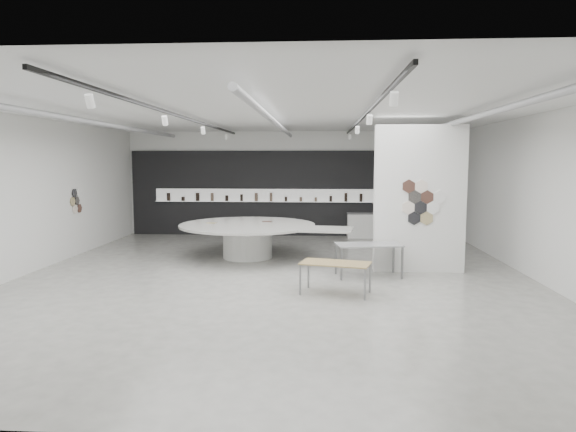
# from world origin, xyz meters

# --- Properties ---
(room) EXTENTS (12.02, 14.02, 3.82)m
(room) POSITION_xyz_m (-0.09, -0.00, 2.07)
(room) COLOR #A4A39B
(room) RESTS_ON ground
(back_wall_display) EXTENTS (11.80, 0.27, 3.10)m
(back_wall_display) POSITION_xyz_m (-0.08, 6.93, 1.54)
(back_wall_display) COLOR black
(back_wall_display) RESTS_ON ground
(partition_column) EXTENTS (2.20, 0.38, 3.60)m
(partition_column) POSITION_xyz_m (3.50, 1.00, 1.80)
(partition_column) COLOR white
(partition_column) RESTS_ON ground
(display_island) EXTENTS (5.07, 4.24, 0.98)m
(display_island) POSITION_xyz_m (-0.90, 2.43, 0.63)
(display_island) COLOR white
(display_island) RESTS_ON ground
(sample_table_wood) EXTENTS (1.53, 1.02, 0.66)m
(sample_table_wood) POSITION_xyz_m (1.39, -1.36, 0.61)
(sample_table_wood) COLOR #9F8552
(sample_table_wood) RESTS_ON ground
(sample_table_stone) EXTENTS (1.62, 0.99, 0.78)m
(sample_table_stone) POSITION_xyz_m (2.21, 0.30, 0.71)
(sample_table_stone) COLOR gray
(sample_table_stone) RESTS_ON ground
(kitchen_counter) EXTENTS (1.55, 0.61, 1.22)m
(kitchen_counter) POSITION_xyz_m (2.80, 6.55, 0.44)
(kitchen_counter) COLOR white
(kitchen_counter) RESTS_ON ground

